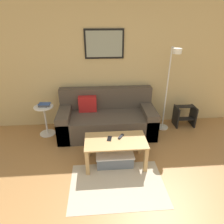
{
  "coord_description": "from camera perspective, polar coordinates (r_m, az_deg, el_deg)",
  "views": [
    {
      "loc": [
        -0.31,
        -1.11,
        2.22
      ],
      "look_at": [
        -0.09,
        1.69,
        0.85
      ],
      "focal_mm": 32.0,
      "sensor_mm": 36.0,
      "label": 1
    }
  ],
  "objects": [
    {
      "name": "wall_back",
      "position": [
        4.18,
        -0.23,
        13.01
      ],
      "size": [
        5.6,
        0.09,
        2.55
      ],
      "color": "tan",
      "rests_on": "ground_plane"
    },
    {
      "name": "area_rug",
      "position": [
        3.09,
        1.52,
        -20.01
      ],
      "size": [
        1.36,
        0.93,
        0.01
      ],
      "primitive_type": "cube",
      "color": "#C1B299",
      "rests_on": "ground_plane"
    },
    {
      "name": "couch",
      "position": [
        4.09,
        -1.55,
        -1.98
      ],
      "size": [
        1.91,
        0.87,
        0.88
      ],
      "color": "#4C4238",
      "rests_on": "ground_plane"
    },
    {
      "name": "coffee_table",
      "position": [
        3.21,
        1.03,
        -9.32
      ],
      "size": [
        0.97,
        0.53,
        0.45
      ],
      "color": "tan",
      "rests_on": "ground_plane"
    },
    {
      "name": "storage_bin",
      "position": [
        3.4,
        0.69,
        -12.43
      ],
      "size": [
        0.61,
        0.45,
        0.21
      ],
      "color": "slate",
      "rests_on": "ground_plane"
    },
    {
      "name": "floor_lamp",
      "position": [
        4.02,
        16.14,
        7.44
      ],
      "size": [
        0.25,
        0.46,
        1.71
      ],
      "color": "white",
      "rests_on": "ground_plane"
    },
    {
      "name": "side_table",
      "position": [
        4.2,
        -18.53,
        -1.56
      ],
      "size": [
        0.37,
        0.37,
        0.62
      ],
      "color": "white",
      "rests_on": "ground_plane"
    },
    {
      "name": "book_stack",
      "position": [
        4.1,
        -18.82,
        1.98
      ],
      "size": [
        0.24,
        0.16,
        0.06
      ],
      "color": "#4C4C51",
      "rests_on": "side_table"
    },
    {
      "name": "remote_control",
      "position": [
        3.23,
        2.57,
        -6.98
      ],
      "size": [
        0.11,
        0.15,
        0.02
      ],
      "primitive_type": "cube",
      "rotation": [
        0.0,
        0.0,
        -0.57
      ],
      "color": "#232328",
      "rests_on": "coffee_table"
    },
    {
      "name": "cell_phone",
      "position": [
        3.19,
        -0.73,
        -7.59
      ],
      "size": [
        0.09,
        0.15,
        0.01
      ],
      "primitive_type": "cube",
      "rotation": [
        0.0,
        0.0,
        -0.2
      ],
      "color": "black",
      "rests_on": "coffee_table"
    },
    {
      "name": "step_stool",
      "position": [
        4.65,
        20.01,
        -0.93
      ],
      "size": [
        0.42,
        0.31,
        0.44
      ],
      "color": "black",
      "rests_on": "ground_plane"
    }
  ]
}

